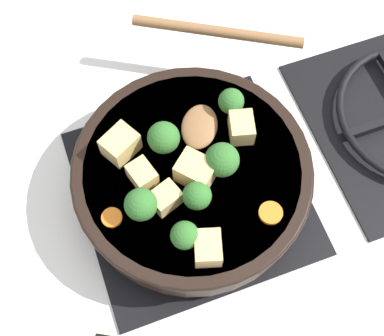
# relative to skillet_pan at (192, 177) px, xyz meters

# --- Properties ---
(ground_plane) EXTENTS (2.40, 2.40, 0.00)m
(ground_plane) POSITION_rel_skillet_pan_xyz_m (-0.00, 0.00, -0.06)
(ground_plane) COLOR silver
(front_burner_grate) EXTENTS (0.31, 0.31, 0.03)m
(front_burner_grate) POSITION_rel_skillet_pan_xyz_m (-0.00, 0.00, -0.05)
(front_burner_grate) COLOR black
(front_burner_grate) RESTS_ON ground_plane
(skillet_pan) EXTENTS (0.41, 0.35, 0.06)m
(skillet_pan) POSITION_rel_skillet_pan_xyz_m (0.00, 0.00, 0.00)
(skillet_pan) COLOR black
(skillet_pan) RESTS_ON front_burner_grate
(wooden_spoon) EXTENTS (0.25, 0.23, 0.02)m
(wooden_spoon) POSITION_rel_skillet_pan_xyz_m (-0.13, 0.08, 0.03)
(wooden_spoon) COLOR brown
(wooden_spoon) RESTS_ON skillet_pan
(tofu_cube_center_large) EXTENTS (0.05, 0.04, 0.03)m
(tofu_cube_center_large) POSITION_rel_skillet_pan_xyz_m (0.11, -0.02, 0.04)
(tofu_cube_center_large) COLOR #DBB770
(tofu_cube_center_large) RESTS_ON skillet_pan
(tofu_cube_near_handle) EXTENTS (0.06, 0.06, 0.04)m
(tofu_cube_near_handle) POSITION_rel_skillet_pan_xyz_m (0.01, -0.00, 0.04)
(tofu_cube_near_handle) COLOR #DBB770
(tofu_cube_near_handle) RESTS_ON skillet_pan
(tofu_cube_east_chunk) EXTENTS (0.05, 0.04, 0.03)m
(tofu_cube_east_chunk) POSITION_rel_skillet_pan_xyz_m (-0.03, 0.08, 0.04)
(tofu_cube_east_chunk) COLOR #DBB770
(tofu_cube_east_chunk) RESTS_ON skillet_pan
(tofu_cube_west_chunk) EXTENTS (0.04, 0.04, 0.03)m
(tofu_cube_west_chunk) POSITION_rel_skillet_pan_xyz_m (-0.01, -0.06, 0.04)
(tofu_cube_west_chunk) COLOR #DBB770
(tofu_cube_west_chunk) RESTS_ON skillet_pan
(tofu_cube_back_piece) EXTENTS (0.05, 0.05, 0.03)m
(tofu_cube_back_piece) POSITION_rel_skillet_pan_xyz_m (-0.06, -0.08, 0.04)
(tofu_cube_back_piece) COLOR #DBB770
(tofu_cube_back_piece) RESTS_ON skillet_pan
(tofu_cube_front_piece) EXTENTS (0.04, 0.04, 0.03)m
(tofu_cube_front_piece) POSITION_rel_skillet_pan_xyz_m (0.03, -0.05, 0.04)
(tofu_cube_front_piece) COLOR #DBB770
(tofu_cube_front_piece) RESTS_ON skillet_pan
(broccoli_floret_near_spoon) EXTENTS (0.03, 0.03, 0.04)m
(broccoli_floret_near_spoon) POSITION_rel_skillet_pan_xyz_m (-0.06, 0.08, 0.05)
(broccoli_floret_near_spoon) COLOR #709956
(broccoli_floret_near_spoon) RESTS_ON skillet_pan
(broccoli_floret_center_top) EXTENTS (0.04, 0.04, 0.05)m
(broccoli_floret_center_top) POSITION_rel_skillet_pan_xyz_m (0.01, 0.04, 0.05)
(broccoli_floret_center_top) COLOR #709956
(broccoli_floret_center_top) RESTS_ON skillet_pan
(broccoli_floret_east_rim) EXTENTS (0.03, 0.03, 0.04)m
(broccoli_floret_east_rim) POSITION_rel_skillet_pan_xyz_m (0.09, -0.04, 0.05)
(broccoli_floret_east_rim) COLOR #709956
(broccoli_floret_east_rim) RESTS_ON skillet_pan
(broccoli_floret_west_rim) EXTENTS (0.04, 0.04, 0.05)m
(broccoli_floret_west_rim) POSITION_rel_skillet_pan_xyz_m (0.03, -0.08, 0.05)
(broccoli_floret_west_rim) COLOR #709956
(broccoli_floret_west_rim) RESTS_ON skillet_pan
(broccoli_floret_north_edge) EXTENTS (0.04, 0.04, 0.04)m
(broccoli_floret_north_edge) POSITION_rel_skillet_pan_xyz_m (0.05, -0.01, 0.05)
(broccoli_floret_north_edge) COLOR #709956
(broccoli_floret_north_edge) RESTS_ON skillet_pan
(broccoli_floret_south_cluster) EXTENTS (0.04, 0.04, 0.05)m
(broccoli_floret_south_cluster) POSITION_rel_skillet_pan_xyz_m (-0.04, -0.02, 0.05)
(broccoli_floret_south_cluster) COLOR #709956
(broccoli_floret_south_cluster) RESTS_ON skillet_pan
(carrot_slice_orange_thin) EXTENTS (0.03, 0.03, 0.01)m
(carrot_slice_orange_thin) POSITION_rel_skillet_pan_xyz_m (0.09, 0.07, 0.03)
(carrot_slice_orange_thin) COLOR orange
(carrot_slice_orange_thin) RESTS_ON skillet_pan
(carrot_slice_near_center) EXTENTS (0.03, 0.03, 0.01)m
(carrot_slice_near_center) POSITION_rel_skillet_pan_xyz_m (0.03, -0.12, 0.03)
(carrot_slice_near_center) COLOR orange
(carrot_slice_near_center) RESTS_ON skillet_pan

